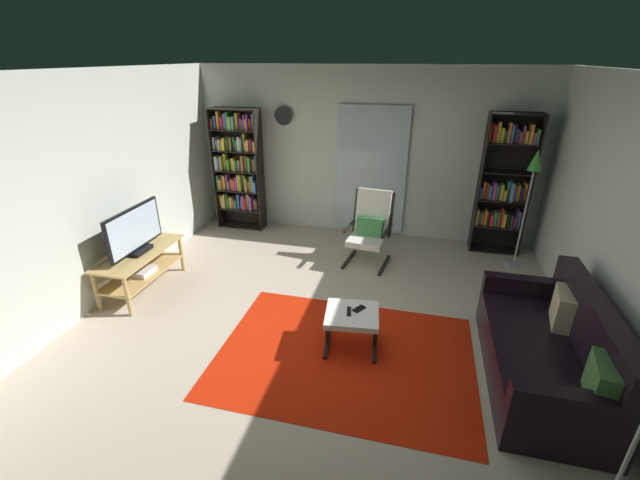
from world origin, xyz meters
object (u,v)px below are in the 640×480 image
(bookshelf_near_sofa, at_px, (504,184))
(wall_clock, at_px, (283,116))
(leather_sofa, at_px, (549,353))
(television, at_px, (135,232))
(floor_lamp_by_shelf, at_px, (533,176))
(tv_remote, at_px, (349,311))
(lounge_armchair, at_px, (370,226))
(tv_stand, at_px, (141,265))
(ottoman, at_px, (352,319))
(cell_phone, at_px, (359,309))
(bookshelf_near_tv, at_px, (238,166))

(bookshelf_near_sofa, height_order, wall_clock, bookshelf_near_sofa)
(bookshelf_near_sofa, xyz_separation_m, leather_sofa, (0.08, -2.83, -0.72))
(television, xyz_separation_m, floor_lamp_by_shelf, (4.67, 1.85, 0.51))
(floor_lamp_by_shelf, bearing_deg, tv_remote, -130.02)
(lounge_armchair, distance_m, floor_lamp_by_shelf, 2.20)
(lounge_armchair, xyz_separation_m, tv_remote, (0.06, -1.97, -0.11))
(tv_remote, bearing_deg, leather_sofa, -10.26)
(tv_remote, xyz_separation_m, wall_clock, (-1.62, 2.97, 1.43))
(tv_stand, relative_size, television, 1.30)
(ottoman, bearing_deg, cell_phone, 51.80)
(tv_remote, relative_size, cell_phone, 1.03)
(television, distance_m, tv_remote, 2.77)
(bookshelf_near_tv, relative_size, wall_clock, 6.80)
(bookshelf_near_tv, xyz_separation_m, leather_sofa, (4.18, -2.79, -0.74))
(tv_stand, height_order, ottoman, tv_stand)
(television, xyz_separation_m, wall_clock, (1.08, 2.48, 1.06))
(bookshelf_near_sofa, xyz_separation_m, cell_phone, (-1.64, -2.72, -0.61))
(wall_clock, bearing_deg, lounge_armchair, -32.58)
(ottoman, xyz_separation_m, floor_lamp_by_shelf, (1.94, 2.34, 0.95))
(leather_sofa, xyz_separation_m, cell_phone, (-1.73, 0.11, 0.11))
(bookshelf_near_tv, height_order, cell_phone, bookshelf_near_tv)
(lounge_armchair, distance_m, tv_remote, 1.97)
(lounge_armchair, bearing_deg, television, -150.77)
(television, xyz_separation_m, bookshelf_near_sofa, (4.43, 2.30, 0.24))
(leather_sofa, height_order, ottoman, leather_sofa)
(bookshelf_near_tv, relative_size, cell_phone, 14.10)
(lounge_armchair, bearing_deg, floor_lamp_by_shelf, 10.41)
(leather_sofa, bearing_deg, floor_lamp_by_shelf, 86.39)
(bookshelf_near_sofa, distance_m, lounge_armchair, 2.03)
(floor_lamp_by_shelf, bearing_deg, ottoman, -129.58)
(tv_remote, bearing_deg, lounge_armchair, 82.69)
(television, xyz_separation_m, ottoman, (2.73, -0.49, -0.45))
(bookshelf_near_sofa, height_order, lounge_armchair, bookshelf_near_sofa)
(floor_lamp_by_shelf, bearing_deg, lounge_armchair, -169.59)
(tv_stand, relative_size, wall_clock, 4.20)
(bookshelf_near_sofa, height_order, tv_remote, bookshelf_near_sofa)
(bookshelf_near_sofa, distance_m, ottoman, 3.34)
(bookshelf_near_tv, xyz_separation_m, bookshelf_near_sofa, (4.10, 0.04, -0.02))
(lounge_armchair, bearing_deg, ottoman, -87.33)
(bookshelf_near_sofa, height_order, leather_sofa, bookshelf_near_sofa)
(bookshelf_near_sofa, relative_size, ottoman, 3.53)
(tv_stand, xyz_separation_m, television, (0.00, 0.01, 0.45))
(bookshelf_near_sofa, bearing_deg, floor_lamp_by_shelf, -62.37)
(bookshelf_near_tv, bearing_deg, bookshelf_near_sofa, 0.57)
(television, xyz_separation_m, lounge_armchair, (2.64, 1.48, -0.25))
(wall_clock, bearing_deg, tv_remote, -61.34)
(lounge_armchair, xyz_separation_m, floor_lamp_by_shelf, (2.03, 0.37, 0.76))
(bookshelf_near_sofa, height_order, floor_lamp_by_shelf, bookshelf_near_sofa)
(cell_phone, distance_m, floor_lamp_by_shelf, 3.07)
(tv_stand, distance_m, bookshelf_near_sofa, 5.05)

